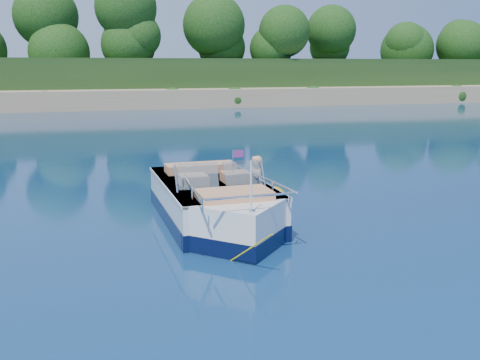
{
  "coord_description": "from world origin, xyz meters",
  "views": [
    {
      "loc": [
        -5.22,
        -8.17,
        3.39
      ],
      "look_at": [
        -1.93,
        3.19,
        0.85
      ],
      "focal_mm": 40.0,
      "sensor_mm": 36.0,
      "label": 1
    }
  ],
  "objects": [
    {
      "name": "ground",
      "position": [
        0.0,
        0.0,
        0.0
      ],
      "size": [
        160.0,
        160.0,
        0.0
      ],
      "primitive_type": "plane",
      "color": "#091940",
      "rests_on": "ground"
    },
    {
      "name": "shoreline",
      "position": [
        0.0,
        63.77,
        0.98
      ],
      "size": [
        170.0,
        59.0,
        6.0
      ],
      "color": "#977D58",
      "rests_on": "ground"
    },
    {
      "name": "treeline",
      "position": [
        0.04,
        41.01,
        5.55
      ],
      "size": [
        150.0,
        7.12,
        8.19
      ],
      "color": "#2F1F0F",
      "rests_on": "ground"
    },
    {
      "name": "motorboat",
      "position": [
        -2.59,
        2.73,
        0.39
      ],
      "size": [
        2.27,
        6.09,
        2.03
      ],
      "rotation": [
        0.0,
        0.0,
        0.02
      ],
      "color": "white",
      "rests_on": "ground"
    },
    {
      "name": "tow_tube",
      "position": [
        -0.95,
        4.65,
        0.09
      ],
      "size": [
        1.31,
        1.31,
        0.34
      ],
      "rotation": [
        0.0,
        0.0,
        -0.02
      ],
      "color": "#E79B00",
      "rests_on": "ground"
    },
    {
      "name": "boy",
      "position": [
        -1.1,
        4.59,
        0.0
      ],
      "size": [
        0.45,
        0.87,
        1.67
      ],
      "primitive_type": "imported",
      "rotation": [
        0.0,
        -0.17,
        1.65
      ],
      "color": "tan",
      "rests_on": "ground"
    }
  ]
}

